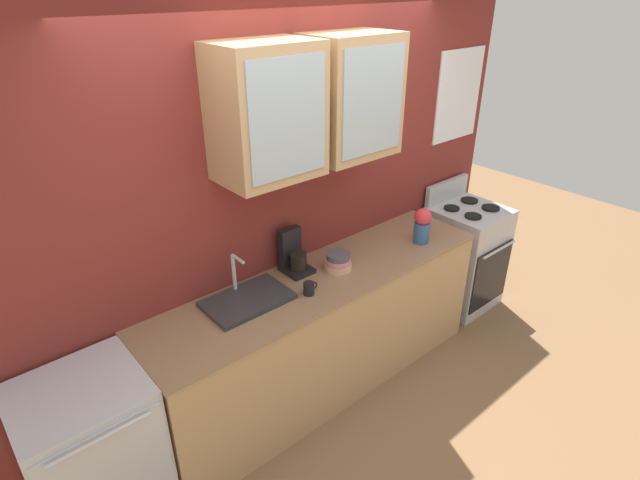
# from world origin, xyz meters

# --- Properties ---
(ground_plane) EXTENTS (10.00, 10.00, 0.00)m
(ground_plane) POSITION_xyz_m (0.00, 0.00, 0.00)
(ground_plane) COLOR brown
(back_wall_unit) EXTENTS (4.08, 0.48, 2.62)m
(back_wall_unit) POSITION_xyz_m (0.01, 0.30, 1.47)
(back_wall_unit) COLOR maroon
(back_wall_unit) RESTS_ON ground_plane
(counter) EXTENTS (2.51, 0.61, 0.92)m
(counter) POSITION_xyz_m (0.00, 0.00, 0.46)
(counter) COLOR tan
(counter) RESTS_ON ground_plane
(stove_range) EXTENTS (0.56, 0.60, 1.10)m
(stove_range) POSITION_xyz_m (1.64, -0.00, 0.47)
(stove_range) COLOR silver
(stove_range) RESTS_ON ground_plane
(sink_faucet) EXTENTS (0.51, 0.33, 0.28)m
(sink_faucet) POSITION_xyz_m (-0.54, 0.08, 0.94)
(sink_faucet) COLOR #2D2D30
(sink_faucet) RESTS_ON counter
(bowl_stack) EXTENTS (0.18, 0.18, 0.12)m
(bowl_stack) POSITION_xyz_m (0.14, 0.01, 0.97)
(bowl_stack) COLOR #E0AD7F
(bowl_stack) RESTS_ON counter
(vase) EXTENTS (0.12, 0.12, 0.26)m
(vase) POSITION_xyz_m (0.86, -0.10, 1.05)
(vase) COLOR #33598C
(vase) RESTS_ON counter
(cup_near_sink) EXTENTS (0.10, 0.07, 0.08)m
(cup_near_sink) POSITION_xyz_m (-0.20, -0.10, 0.96)
(cup_near_sink) COLOR black
(cup_near_sink) RESTS_ON counter
(dishwasher) EXTENTS (0.61, 0.60, 0.92)m
(dishwasher) POSITION_xyz_m (-1.56, -0.00, 0.46)
(dishwasher) COLOR silver
(dishwasher) RESTS_ON ground_plane
(coffee_maker) EXTENTS (0.17, 0.20, 0.29)m
(coffee_maker) POSITION_xyz_m (-0.10, 0.19, 1.02)
(coffee_maker) COLOR black
(coffee_maker) RESTS_ON counter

